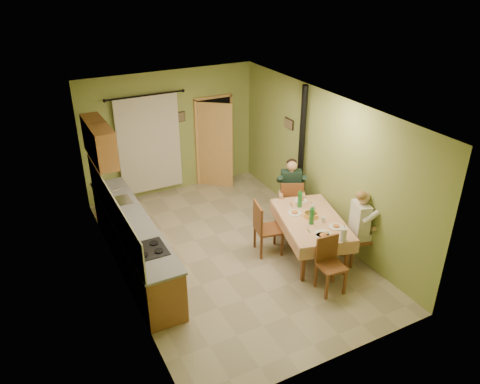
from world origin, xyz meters
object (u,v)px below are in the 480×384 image
chair_right (359,247)px  man_far (291,185)px  dining_table (310,236)px  chair_far (290,211)px  chair_near (330,275)px  stove_flue (300,171)px  chair_left (267,238)px  man_right (362,219)px

chair_right → man_far: 1.83m
chair_right → man_far: size_ratio=0.73×
dining_table → chair_far: 1.12m
chair_near → dining_table: bearing=-102.1°
stove_flue → chair_left: bearing=-144.7°
man_right → stove_flue: 1.92m
chair_far → man_far: size_ratio=0.73×
chair_far → chair_near: bearing=-78.5°
chair_right → man_right: 0.59m
dining_table → chair_right: (0.66, -0.58, -0.09)m
stove_flue → man_far: bearing=-147.2°
chair_right → stove_flue: size_ratio=0.36×
man_far → stove_flue: (0.36, 0.23, 0.15)m
chair_far → chair_near: 2.19m
chair_near → man_far: size_ratio=0.69×
man_right → stove_flue: bearing=16.2°
dining_table → man_far: 1.24m
man_right → stove_flue: stove_flue is taller
chair_right → stove_flue: 2.06m
man_far → dining_table: bearing=-77.0°
chair_far → chair_left: chair_left is taller
dining_table → chair_near: chair_near is taller
chair_near → chair_left: (-0.34, 1.45, 0.00)m
chair_near → man_right: (0.96, 0.45, 0.59)m
chair_left → stove_flue: bearing=137.0°
chair_near → man_right: bearing=-150.0°
dining_table → chair_near: 1.08m
chair_near → chair_right: 1.07m
chair_right → dining_table: bearing=64.5°
dining_table → chair_left: bearing=162.1°
chair_left → man_far: 1.29m
chair_far → man_right: bearing=-50.2°
chair_left → stove_flue: size_ratio=0.37×
chair_left → stove_flue: 1.75m
man_far → man_right: (0.38, -1.68, 0.00)m
dining_table → stove_flue: size_ratio=0.70×
dining_table → chair_far: bearing=91.2°
chair_far → stove_flue: bearing=60.7°
chair_far → man_right: (0.38, -1.67, 0.59)m
chair_far → man_far: (0.01, 0.01, 0.59)m
chair_near → chair_right: (0.98, 0.44, 0.00)m
chair_left → man_far: (0.93, 0.68, 0.59)m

